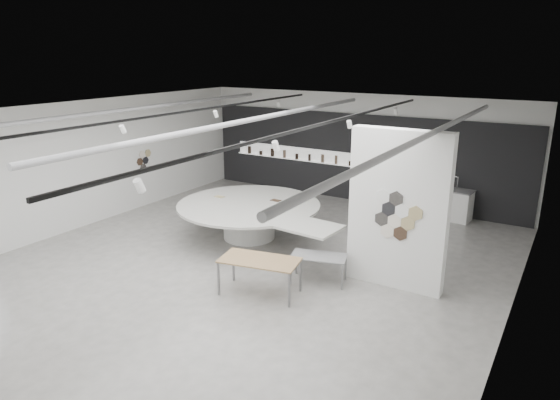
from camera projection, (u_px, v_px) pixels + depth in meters
The scene contains 7 objects.
room at pixel (239, 186), 11.91m from camera, with size 12.02×14.02×3.82m.
back_wall_display at pixel (354, 158), 17.73m from camera, with size 11.80×0.27×3.10m.
partition_column at pixel (398, 210), 11.01m from camera, with size 2.20×0.38×3.60m.
display_island at pixel (251, 216), 14.20m from camera, with size 5.35×4.40×1.04m.
sample_table_wood at pixel (260, 262), 10.90m from camera, with size 1.86×1.19×0.81m.
sample_table_stone at pixel (319, 258), 11.50m from camera, with size 1.39×0.96×0.65m.
kitchen_counter at pixel (444, 203), 16.04m from camera, with size 1.81×0.87×1.38m.
Camera 1 is at (6.74, -9.32, 5.16)m, focal length 32.00 mm.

